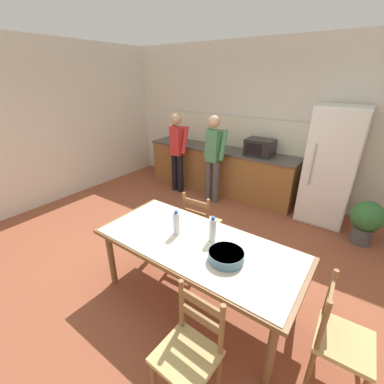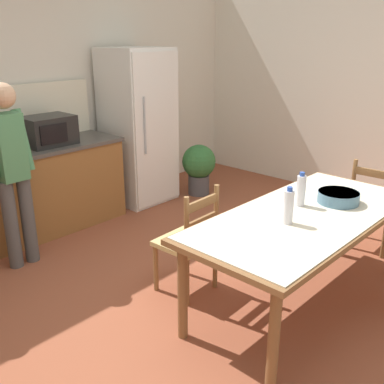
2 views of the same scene
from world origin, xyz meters
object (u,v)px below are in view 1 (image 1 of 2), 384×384
Objects in this scene: chair_side_near_right at (189,351)px; person_at_sink at (177,149)px; microwave at (260,147)px; chair_head_end at (339,338)px; serving_bowl at (226,255)px; bottle_off_centre at (213,230)px; person_at_counter at (213,156)px; potted_plant at (366,220)px; dining_table at (197,248)px; bottle_near_centre at (176,223)px; chair_side_far_left at (201,223)px; refrigerator at (331,167)px.

person_at_sink reaches higher than chair_side_near_right.
person_at_sink is at bearing -162.09° from microwave.
microwave is 0.55× the size of chair_head_end.
chair_head_end is at bearing 3.10° from serving_bowl.
bottle_off_centre is at bearing 81.54° from chair_head_end.
serving_bowl is at bearing 91.10° from chair_head_end.
chair_side_near_right is (-0.88, -0.74, 0.00)m from chair_head_end.
potted_plant is at bearing -88.40° from person_at_counter.
microwave is 1.56× the size of serving_bowl.
bottle_off_centre is 0.33m from serving_bowl.
person_at_counter reaches higher than serving_bowl.
serving_bowl is at bearing -11.83° from dining_table.
person_at_counter is (-1.26, 2.11, 0.04)m from bottle_off_centre.
bottle_near_centre reaches higher than dining_table.
person_at_counter reaches higher than potted_plant.
microwave reaches higher than chair_head_end.
dining_table is 2.70m from potted_plant.
dining_table is (0.47, -2.75, -0.39)m from microwave.
chair_side_far_left is 0.55× the size of person_at_counter.
bottle_off_centre is at bearing 114.11° from chair_side_near_right.
serving_bowl is (-0.38, -2.80, -0.12)m from refrigerator.
serving_bowl is 0.35× the size of chair_head_end.
refrigerator is 2.86m from chair_head_end.
bottle_near_centre is 0.30× the size of chair_head_end.
chair_side_far_left is at bearing 134.12° from serving_bowl.
bottle_off_centre is at bearing 16.86° from bottle_near_centre.
bottle_off_centre is (0.11, 0.12, 0.20)m from dining_table.
microwave is 1.85× the size of bottle_off_centre.
potted_plant is (1.39, 2.30, -0.31)m from dining_table.
chair_side_near_right is at bearing -59.20° from dining_table.
chair_head_end is 1.00× the size of chair_side_near_right.
microwave is at bearing 107.18° from chair_side_near_right.
person_at_counter is at bearing -66.41° from chair_side_far_left.
chair_side_far_left is 0.56× the size of person_at_sink.
bottle_near_centre and bottle_off_centre have the same top height.
bottle_near_centre is (-1.01, -2.72, -0.05)m from refrigerator.
chair_side_far_left is 2.40m from potted_plant.
chair_side_near_right is 3.93m from person_at_sink.
bottle_off_centre is (-0.64, -2.61, -0.05)m from refrigerator.
bottle_off_centre is at bearing -77.67° from microwave.
person_at_sink reaches higher than bottle_near_centre.
bottle_near_centre is 0.30× the size of chair_side_far_left.
refrigerator is 2.07× the size of chair_side_near_right.
microwave is 0.55× the size of chair_side_far_left.
person_at_counter is 2.60m from potted_plant.
chair_side_far_left is 1.00× the size of chair_side_near_right.
bottle_near_centre is at bearing -85.66° from microwave.
bottle_near_centre reaches higher than serving_bowl.
person_at_counter is (0.86, -0.02, 0.02)m from person_at_sink.
potted_plant is at bearing 54.26° from bottle_near_centre.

